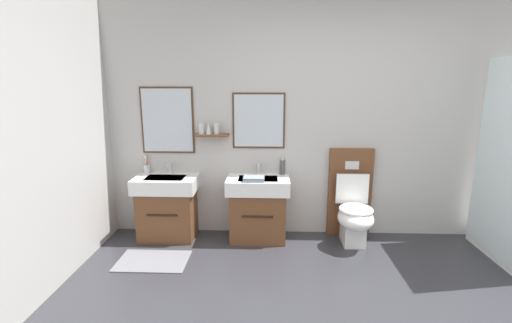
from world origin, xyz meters
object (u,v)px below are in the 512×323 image
(folded_hand_towel, at_px, (254,179))
(vanity_sink_right, at_px, (258,207))
(toothbrush_cup, at_px, (147,168))
(soap_dispenser, at_px, (283,167))
(vanity_sink_left, at_px, (168,206))
(toilet, at_px, (352,208))

(folded_hand_towel, bearing_deg, vanity_sink_right, 72.40)
(vanity_sink_right, distance_m, toothbrush_cup, 1.33)
(toothbrush_cup, height_order, folded_hand_towel, toothbrush_cup)
(vanity_sink_right, distance_m, soap_dispenser, 0.52)
(vanity_sink_left, relative_size, toothbrush_cup, 3.37)
(vanity_sink_left, bearing_deg, toothbrush_cup, 150.29)
(vanity_sink_left, xyz_separation_m, toilet, (2.03, -0.01, 0.01))
(vanity_sink_left, relative_size, vanity_sink_right, 1.00)
(toilet, xyz_separation_m, folded_hand_towel, (-1.07, -0.11, 0.35))
(vanity_sink_left, height_order, toothbrush_cup, toothbrush_cup)
(vanity_sink_right, relative_size, toilet, 0.70)
(vanity_sink_left, xyz_separation_m, vanity_sink_right, (1.01, 0.00, 0.00))
(soap_dispenser, relative_size, folded_hand_towel, 0.88)
(vanity_sink_right, bearing_deg, soap_dispenser, 30.44)
(vanity_sink_left, bearing_deg, folded_hand_towel, -7.42)
(toothbrush_cup, height_order, soap_dispenser, toothbrush_cup)
(toothbrush_cup, bearing_deg, vanity_sink_right, -6.63)
(toilet, bearing_deg, vanity_sink_right, 179.24)
(toilet, distance_m, soap_dispenser, 0.88)
(toilet, xyz_separation_m, toothbrush_cup, (-2.29, 0.16, 0.39))
(vanity_sink_left, height_order, toilet, toilet)
(vanity_sink_right, relative_size, soap_dispenser, 3.61)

